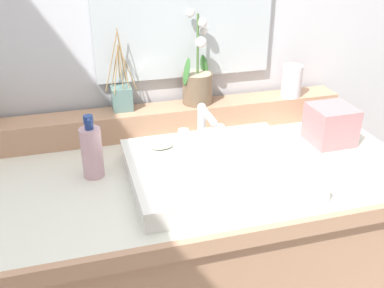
{
  "coord_description": "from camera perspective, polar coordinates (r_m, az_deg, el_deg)",
  "views": [
    {
      "loc": [
        -0.26,
        -1.08,
        1.47
      ],
      "look_at": [
        0.04,
        -0.02,
        0.91
      ],
      "focal_mm": 41.84,
      "sensor_mm": 36.0,
      "label": 1
    }
  ],
  "objects": [
    {
      "name": "tumbler_cup",
      "position": [
        1.58,
        12.61,
        7.84
      ],
      "size": [
        0.07,
        0.07,
        0.11
      ],
      "primitive_type": "cylinder",
      "color": "white",
      "rests_on": "back_ledge"
    },
    {
      "name": "vanity_cabinet",
      "position": [
        1.53,
        -1.57,
        -16.78
      ],
      "size": [
        1.34,
        0.65,
        0.83
      ],
      "color": "tan",
      "rests_on": "ground"
    },
    {
      "name": "sink_basin",
      "position": [
        1.22,
        3.22,
        -3.81
      ],
      "size": [
        0.47,
        0.39,
        0.29
      ],
      "color": "white",
      "rests_on": "vanity_cabinet"
    },
    {
      "name": "potted_plant",
      "position": [
        1.48,
        0.72,
        7.99
      ],
      "size": [
        0.11,
        0.1,
        0.31
      ],
      "color": "brown",
      "rests_on": "back_ledge"
    },
    {
      "name": "tissue_box",
      "position": [
        1.48,
        17.26,
        2.38
      ],
      "size": [
        0.13,
        0.13,
        0.12
      ],
      "primitive_type": "cube",
      "rotation": [
        0.0,
        0.0,
        0.01
      ],
      "color": "#B37A7E",
      "rests_on": "vanity_cabinet"
    },
    {
      "name": "reed_diffuser",
      "position": [
        1.45,
        -8.96,
        5.96
      ],
      "size": [
        0.1,
        0.08,
        0.26
      ],
      "color": "slate",
      "rests_on": "back_ledge"
    },
    {
      "name": "back_ledge",
      "position": [
        1.48,
        -4.25,
        3.03
      ],
      "size": [
        1.27,
        0.1,
        0.09
      ],
      "primitive_type": "cube",
      "color": "tan",
      "rests_on": "vanity_cabinet"
    },
    {
      "name": "soap_bar",
      "position": [
        1.27,
        -3.98,
        -0.08
      ],
      "size": [
        0.07,
        0.04,
        0.02
      ],
      "primitive_type": "ellipsoid",
      "color": "beige",
      "rests_on": "sink_basin"
    },
    {
      "name": "lotion_bottle",
      "position": [
        1.24,
        -12.65,
        -0.9
      ],
      "size": [
        0.06,
        0.06,
        0.18
      ],
      "color": "#CD9FAA",
      "rests_on": "vanity_cabinet"
    }
  ]
}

